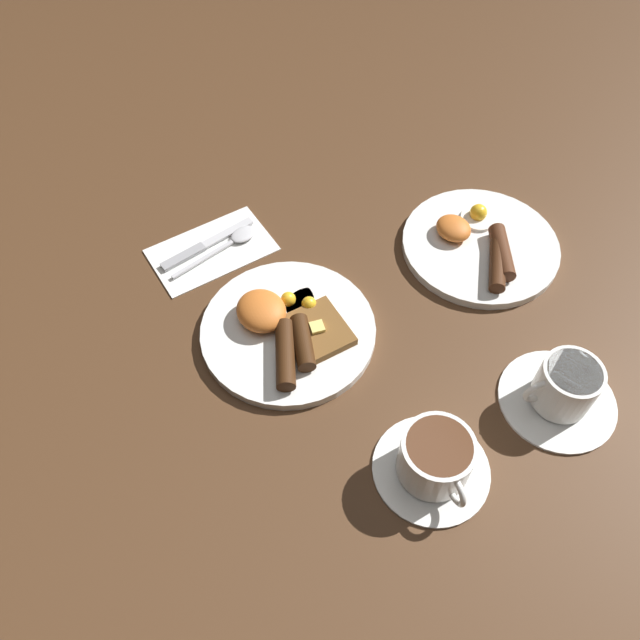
# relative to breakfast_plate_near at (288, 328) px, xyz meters

# --- Properties ---
(ground_plane) EXTENTS (3.00, 3.00, 0.00)m
(ground_plane) POSITION_rel_breakfast_plate_near_xyz_m (0.00, 0.00, -0.01)
(ground_plane) COLOR #4C301C
(breakfast_plate_near) EXTENTS (0.26, 0.26, 0.05)m
(breakfast_plate_near) POSITION_rel_breakfast_plate_near_xyz_m (0.00, 0.00, 0.00)
(breakfast_plate_near) COLOR white
(breakfast_plate_near) RESTS_ON ground_plane
(breakfast_plate_far) EXTENTS (0.26, 0.26, 0.04)m
(breakfast_plate_far) POSITION_rel_breakfast_plate_near_xyz_m (0.02, 0.36, -0.00)
(breakfast_plate_far) COLOR white
(breakfast_plate_far) RESTS_ON ground_plane
(teacup_near) EXTENTS (0.15, 0.15, 0.08)m
(teacup_near) POSITION_rel_breakfast_plate_near_xyz_m (0.29, 0.05, 0.02)
(teacup_near) COLOR white
(teacup_near) RESTS_ON ground_plane
(teacup_far) EXTENTS (0.16, 0.16, 0.08)m
(teacup_far) POSITION_rel_breakfast_plate_near_xyz_m (0.30, 0.26, 0.02)
(teacup_far) COLOR white
(teacup_far) RESTS_ON ground_plane
(napkin) EXTENTS (0.12, 0.20, 0.01)m
(napkin) POSITION_rel_breakfast_plate_near_xyz_m (-0.21, -0.02, -0.01)
(napkin) COLOR white
(napkin) RESTS_ON ground_plane
(knife) EXTENTS (0.03, 0.18, 0.01)m
(knife) POSITION_rel_breakfast_plate_near_xyz_m (-0.23, -0.03, -0.01)
(knife) COLOR silver
(knife) RESTS_ON napkin
(spoon) EXTENTS (0.04, 0.17, 0.01)m
(spoon) POSITION_rel_breakfast_plate_near_xyz_m (-0.21, 0.02, -0.01)
(spoon) COLOR silver
(spoon) RESTS_ON napkin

